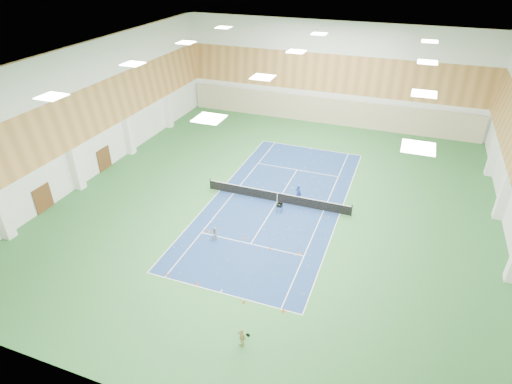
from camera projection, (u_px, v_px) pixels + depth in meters
ground at (277, 202)px, 37.19m from camera, size 40.00×40.00×0.00m
room_shell at (279, 138)px, 34.14m from camera, size 36.00×40.00×12.00m
wood_cladding at (280, 114)px, 33.13m from camera, size 36.00×40.00×8.00m
ceiling_light_grid at (281, 63)px, 31.13m from camera, size 21.40×25.40×0.06m
court_surface at (277, 202)px, 37.19m from camera, size 10.97×23.77×0.01m
tennis_balls_scatter at (277, 201)px, 37.17m from camera, size 10.57×22.77×0.07m
tennis_net at (277, 196)px, 36.91m from camera, size 12.80×0.10×1.10m
back_curtain at (327, 111)px, 52.32m from camera, size 35.40×0.16×3.20m
door_left_a at (43, 198)px, 35.57m from camera, size 0.08×1.80×2.20m
door_left_b at (104, 159)px, 42.02m from camera, size 0.08×1.80×2.20m
coach at (298, 194)px, 36.74m from camera, size 0.72×0.61×1.67m
child_court at (215, 234)px, 32.14m from camera, size 0.71×0.67×1.16m
child_apron at (242, 337)px, 23.76m from camera, size 0.75×0.54×1.18m
ball_cart at (280, 208)px, 35.63m from camera, size 0.47×0.47×0.80m
cone_svc_a at (208, 231)px, 33.30m from camera, size 0.21×0.21×0.23m
cone_svc_b at (244, 237)px, 32.60m from camera, size 0.21×0.21×0.23m
cone_svc_c at (270, 248)px, 31.42m from camera, size 0.17×0.17×0.19m
cone_svc_d at (300, 253)px, 30.93m from camera, size 0.23×0.23×0.25m
cone_base_a at (167, 274)px, 28.99m from camera, size 0.18×0.18×0.20m
cone_base_b at (197, 283)px, 28.20m from camera, size 0.20×0.20×0.22m
cone_base_c at (244, 301)px, 26.80m from camera, size 0.18×0.18×0.20m
cone_base_d at (283, 310)px, 26.13m from camera, size 0.22×0.22×0.24m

